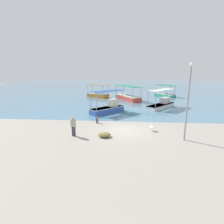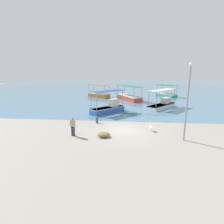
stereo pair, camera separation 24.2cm
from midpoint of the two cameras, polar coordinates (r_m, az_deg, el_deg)
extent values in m
plane|color=gray|center=(16.62, 4.46, -6.01)|extent=(120.00, 120.00, 0.00)
cube|color=teal|center=(63.93, 5.20, 8.20)|extent=(110.00, 90.00, 0.00)
cube|color=white|center=(27.54, 16.11, 1.85)|extent=(4.86, 5.45, 0.58)
cube|color=black|center=(27.49, 16.15, 2.36)|extent=(4.92, 5.50, 0.08)
cylinder|color=#99999E|center=(24.71, 14.56, 3.90)|extent=(0.08, 0.08, 2.13)
cylinder|color=#99999E|center=(25.36, 12.13, 4.26)|extent=(0.08, 0.08, 2.13)
cylinder|color=#99999E|center=(29.40, 19.88, 4.96)|extent=(0.08, 0.08, 2.13)
cylinder|color=#99999E|center=(29.95, 17.73, 5.25)|extent=(0.08, 0.08, 2.13)
cube|color=silver|center=(27.19, 16.44, 6.92)|extent=(4.81, 5.36, 0.05)
cube|color=beige|center=(28.56, 17.49, 3.63)|extent=(1.81, 1.89, 0.87)
cube|color=#375AB1|center=(23.45, -1.16, 0.65)|extent=(4.42, 4.56, 0.74)
cube|color=silver|center=(23.38, -1.16, 1.44)|extent=(4.48, 4.62, 0.08)
cylinder|color=#99999E|center=(21.37, -4.73, 3.35)|extent=(0.08, 0.08, 2.16)
cylinder|color=#99999E|center=(22.30, -6.53, 3.72)|extent=(0.08, 0.08, 2.16)
cylinder|color=#99999E|center=(24.24, 3.75, 4.53)|extent=(0.08, 0.08, 2.16)
cylinder|color=#99999E|center=(25.07, 1.86, 4.84)|extent=(0.08, 0.08, 2.16)
cube|color=#284C91|center=(23.03, -1.19, 6.88)|extent=(4.36, 4.49, 0.05)
cube|color=beige|center=(24.00, 0.86, 3.06)|extent=(1.52, 1.53, 1.00)
cube|color=teal|center=(40.62, 17.40, 5.26)|extent=(4.19, 4.88, 0.58)
cube|color=silver|center=(40.59, 17.42, 5.61)|extent=(4.25, 4.94, 0.08)
cylinder|color=#99999E|center=(39.67, 20.53, 6.64)|extent=(0.08, 0.08, 1.86)
cylinder|color=#99999E|center=(38.53, 19.12, 6.58)|extent=(0.08, 0.08, 1.86)
cylinder|color=#99999E|center=(42.48, 16.06, 7.33)|extent=(0.08, 0.08, 1.86)
cylinder|color=#99999E|center=(41.42, 14.62, 7.28)|extent=(0.08, 0.08, 1.86)
cube|color=#127744|center=(40.41, 17.61, 8.32)|extent=(4.15, 4.78, 0.05)
cube|color=orange|center=(37.88, -4.11, 5.47)|extent=(5.07, 4.07, 0.81)
cube|color=silver|center=(37.84, -4.12, 6.02)|extent=(5.12, 4.13, 0.08)
cylinder|color=#99999E|center=(36.94, -0.78, 7.38)|extent=(0.08, 0.08, 1.85)
cylinder|color=#99999E|center=(35.74, -2.32, 7.18)|extent=(0.08, 0.08, 1.85)
cylinder|color=#99999E|center=(39.75, -5.79, 7.73)|extent=(0.08, 0.08, 1.85)
cylinder|color=#99999E|center=(38.64, -7.36, 7.53)|extent=(0.08, 0.08, 1.85)
cube|color=#916C49|center=(37.65, -4.17, 8.91)|extent=(4.95, 4.05, 0.05)
cube|color=#CE4132|center=(34.34, 5.68, 4.67)|extent=(5.07, 7.02, 0.84)
cube|color=silver|center=(34.28, 5.70, 5.30)|extent=(5.13, 7.08, 0.08)
cylinder|color=#99999E|center=(31.86, 9.93, 6.29)|extent=(0.08, 0.08, 1.81)
cylinder|color=#99999E|center=(30.98, 7.39, 6.18)|extent=(0.08, 0.08, 1.81)
cylinder|color=#99999E|center=(37.39, 4.35, 7.43)|extent=(0.08, 0.08, 1.81)
cylinder|color=#99999E|center=(36.64, 2.07, 7.35)|extent=(0.08, 0.08, 1.81)
cube|color=#1E7E51|center=(34.08, 5.77, 8.42)|extent=(5.06, 6.90, 0.05)
cylinder|color=#E0997A|center=(16.72, 12.99, -5.80)|extent=(0.03, 0.03, 0.22)
cylinder|color=#E0997A|center=(16.76, 13.30, -5.77)|extent=(0.03, 0.03, 0.22)
ellipsoid|color=white|center=(16.69, 13.14, -4.95)|extent=(0.45, 0.62, 0.32)
ellipsoid|color=white|center=(16.47, 13.54, -5.15)|extent=(0.17, 0.19, 0.10)
cylinder|color=white|center=(16.75, 12.95, -4.06)|extent=(0.07, 0.07, 0.26)
sphere|color=white|center=(16.70, 12.98, -3.53)|extent=(0.11, 0.11, 0.11)
cone|color=#E5933F|center=(16.85, 12.73, -3.41)|extent=(0.15, 0.30, 0.06)
cylinder|color=gray|center=(14.74, 23.72, 2.14)|extent=(0.14, 0.14, 5.82)
sphere|color=#EAEACC|center=(14.53, 24.84, 13.92)|extent=(0.28, 0.28, 0.28)
cylinder|color=#47474C|center=(18.85, -4.57, -2.69)|extent=(0.25, 0.25, 0.62)
sphere|color=#4C4C51|center=(18.76, -4.59, -1.68)|extent=(0.26, 0.26, 0.26)
cylinder|color=#3C3644|center=(15.49, -12.46, -6.08)|extent=(0.16, 0.16, 0.85)
cylinder|color=#3C3644|center=(15.42, -11.83, -6.13)|extent=(0.16, 0.16, 0.85)
cube|color=#99A285|center=(15.23, -12.28, -3.49)|extent=(0.41, 0.25, 0.62)
sphere|color=tan|center=(15.12, -12.35, -1.96)|extent=(0.22, 0.22, 0.22)
ellipsoid|color=olive|center=(14.95, -2.24, -7.40)|extent=(1.06, 0.90, 0.39)
camera|label=1|loc=(0.12, -89.64, 0.08)|focal=28.00mm
camera|label=2|loc=(0.12, 90.36, -0.08)|focal=28.00mm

